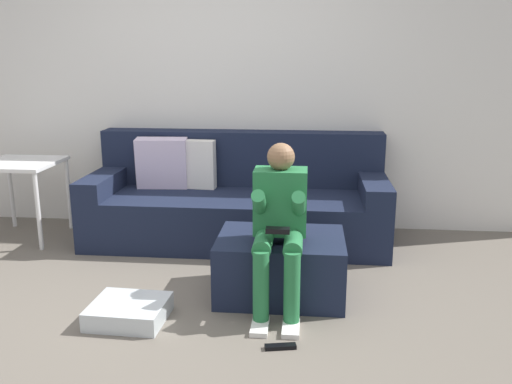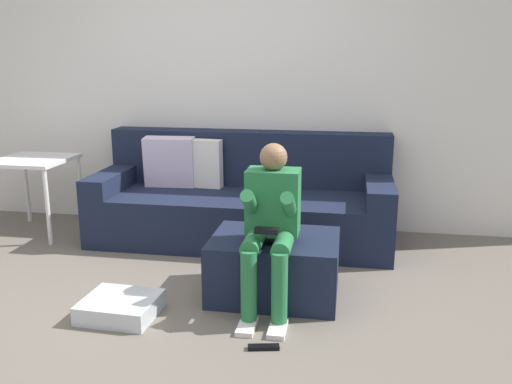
# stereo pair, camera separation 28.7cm
# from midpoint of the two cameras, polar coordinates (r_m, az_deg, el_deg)

# --- Properties ---
(ground_plane) EXTENTS (8.25, 8.25, 0.00)m
(ground_plane) POSITION_cam_midpoint_polar(r_m,az_deg,el_deg) (3.46, -11.77, -12.75)
(ground_plane) COLOR #6B6359
(wall_back) EXTENTS (6.35, 0.10, 2.47)m
(wall_back) POSITION_cam_midpoint_polar(r_m,az_deg,el_deg) (5.01, -5.76, 10.48)
(wall_back) COLOR silver
(wall_back) RESTS_ON ground_plane
(couch_sectional) EXTENTS (2.48, 0.94, 0.89)m
(couch_sectional) POSITION_cam_midpoint_polar(r_m,az_deg,el_deg) (4.69, -3.89, -0.96)
(couch_sectional) COLOR #192138
(couch_sectional) RESTS_ON ground_plane
(ottoman) EXTENTS (0.82, 0.61, 0.40)m
(ottoman) POSITION_cam_midpoint_polar(r_m,az_deg,el_deg) (3.61, 0.29, -7.73)
(ottoman) COLOR #192138
(ottoman) RESTS_ON ground_plane
(person_seated) EXTENTS (0.33, 0.63, 1.03)m
(person_seated) POSITION_cam_midpoint_polar(r_m,az_deg,el_deg) (3.33, -0.01, -2.75)
(person_seated) COLOR #26723F
(person_seated) RESTS_ON ground_plane
(storage_bin) EXTENTS (0.46, 0.41, 0.11)m
(storage_bin) POSITION_cam_midpoint_polar(r_m,az_deg,el_deg) (3.46, -15.49, -11.94)
(storage_bin) COLOR silver
(storage_bin) RESTS_ON ground_plane
(side_table) EXTENTS (0.61, 0.63, 0.67)m
(side_table) POSITION_cam_midpoint_polar(r_m,az_deg,el_deg) (5.09, -24.83, 1.89)
(side_table) COLOR white
(side_table) RESTS_ON ground_plane
(remote_near_ottoman) EXTENTS (0.18, 0.08, 0.02)m
(remote_near_ottoman) POSITION_cam_midpoint_polar(r_m,az_deg,el_deg) (3.07, -0.22, -15.87)
(remote_near_ottoman) COLOR black
(remote_near_ottoman) RESTS_ON ground_plane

